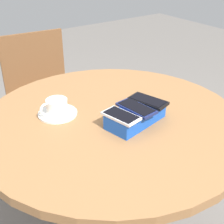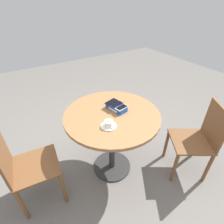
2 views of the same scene
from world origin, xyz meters
TOP-DOWN VIEW (x-y plane):
  - round_table at (0.00, 0.00)m, footprint 0.92×0.92m
  - phone_box at (-0.04, 0.08)m, footprint 0.23×0.14m
  - phone_black at (-0.11, 0.06)m, footprint 0.10×0.15m
  - phone_navy at (-0.04, 0.08)m, footprint 0.08×0.14m
  - phone_white at (0.03, 0.09)m, footprint 0.09×0.13m
  - saucer at (0.15, -0.13)m, footprint 0.14×0.14m
  - coffee_cup at (0.15, -0.13)m, footprint 0.10×0.08m
  - chair_far_side at (-0.08, -0.83)m, footprint 0.44×0.44m

SIDE VIEW (x-z plane):
  - chair_far_side at x=-0.08m, z-range 0.02..0.87m
  - round_table at x=0.00m, z-range 0.24..1.02m
  - saucer at x=0.15m, z-range 0.78..0.78m
  - phone_box at x=-0.04m, z-range 0.78..0.83m
  - coffee_cup at x=0.15m, z-range 0.79..0.84m
  - phone_white at x=0.03m, z-range 0.83..0.84m
  - phone_navy at x=-0.04m, z-range 0.83..0.84m
  - phone_black at x=-0.11m, z-range 0.83..0.84m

